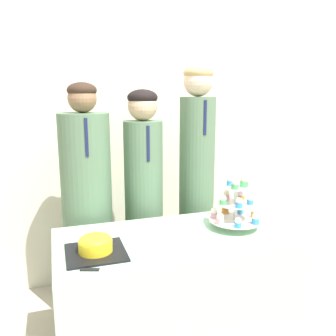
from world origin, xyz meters
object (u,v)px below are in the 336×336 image
Objects in this scene: student_0 at (88,214)px; student_2 at (196,189)px; student_1 at (144,206)px; round_cake at (95,245)px; cake_knife at (101,270)px; cupcake_stand at (236,206)px.

student_2 is at bearing -0.00° from student_0.
student_2 is at bearing 0.00° from student_1.
round_cake is 0.99m from student_2.
student_1 reaches higher than cake_knife.
student_1 is at bearing -0.00° from student_0.
cupcake_stand is 0.67m from student_1.
student_2 is (0.38, 0.00, 0.09)m from student_1.
round_cake is at bearing -172.94° from cupcake_stand.
round_cake is 0.73m from student_1.
cupcake_stand is at bearing -33.99° from student_0.
student_2 is at bearing 64.35° from cake_knife.
cake_knife is at bearing -89.17° from round_cake.
student_0 is at bearing 87.95° from round_cake.
student_0 is 0.76m from student_2.
cupcake_stand is 0.18× the size of student_2.
cupcake_stand is 0.94m from student_0.
cake_knife is 0.89m from student_1.
round_cake reaches higher than cake_knife.
student_1 reaches higher than cupcake_stand.
student_1 is at bearing 127.57° from cupcake_stand.
student_0 is (0.02, 0.79, -0.01)m from cake_knife.
student_0 reaches higher than cupcake_stand.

